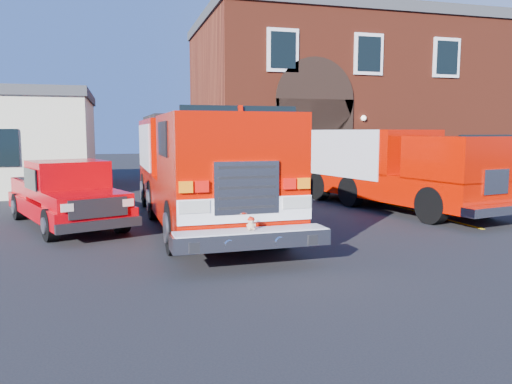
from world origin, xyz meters
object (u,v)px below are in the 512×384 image
object	(u,v)px
fire_engine	(200,167)
pickup_truck	(66,195)
secondary_truck	(393,166)
fire_station	(340,101)

from	to	relation	value
fire_engine	pickup_truck	size ratio (longest dim) A/B	1.73
fire_engine	secondary_truck	size ratio (longest dim) A/B	1.20
secondary_truck	fire_station	bearing A→B (deg)	74.76
pickup_truck	secondary_truck	distance (m)	10.42
fire_station	pickup_truck	world-z (taller)	fire_station
fire_engine	secondary_truck	distance (m)	6.86
fire_station	fire_engine	bearing A→B (deg)	-129.71
pickup_truck	fire_engine	bearing A→B (deg)	-9.83
pickup_truck	secondary_truck	world-z (taller)	secondary_truck
fire_engine	secondary_truck	world-z (taller)	fire_engine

